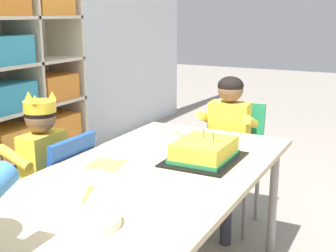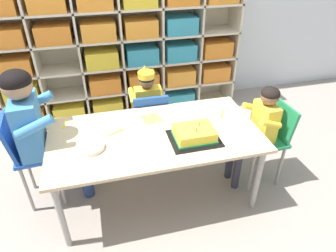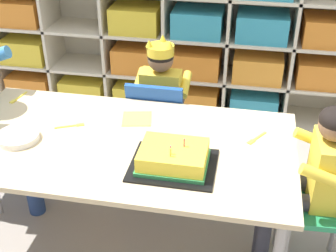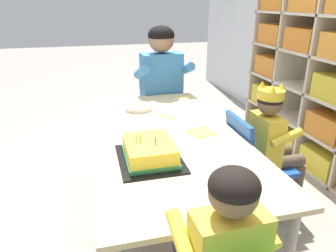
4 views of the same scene
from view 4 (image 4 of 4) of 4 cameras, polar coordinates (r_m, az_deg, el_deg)
The scene contains 13 objects.
ground at distance 1.93m, azimuth -0.49°, elevation -17.41°, with size 16.00×16.00×0.00m, color gray.
activity_table at distance 1.65m, azimuth -0.55°, elevation -3.17°, with size 1.46×0.76×0.57m.
classroom_chair_blue at distance 1.84m, azimuth 15.12°, elevation -6.17°, with size 0.31×0.33×0.65m.
child_with_crown at distance 1.84m, azimuth 18.52°, elevation -1.98°, with size 0.30×0.31×0.83m.
classroom_chair_adult_side at distance 2.51m, azimuth -1.50°, elevation 4.02°, with size 0.33×0.33×0.74m.
adult_helper_seated at distance 2.35m, azimuth -0.73°, elevation 7.99°, with size 0.44×0.42×1.06m.
guest_at_table_side at distance 1.01m, azimuth 9.36°, elevation -21.30°, with size 0.31×0.30×0.84m.
birthday_cake_on_tray at distance 1.37m, azimuth -3.38°, elevation -4.75°, with size 0.34×0.27×0.12m.
paper_plate_stack at distance 2.02m, azimuth -5.39°, elevation 3.41°, with size 0.18×0.18×0.03m, color white.
paper_napkin_square at distance 1.67m, azimuth 6.14°, elevation -1.11°, with size 0.13×0.13×0.00m, color #F4DB4C.
fork_scattered_mid_table at distance 1.88m, azimuth -0.06°, elevation 1.71°, with size 0.13×0.07×0.00m.
fork_beside_plate_stack at distance 1.21m, azimuth 12.04°, elevation -11.27°, with size 0.08×0.11×0.00m.
fork_at_table_front_edge at distance 2.26m, azimuth 2.58°, elevation 5.20°, with size 0.04×0.13×0.00m.
Camera 4 is at (1.45, -0.35, 1.23)m, focal length 33.42 mm.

